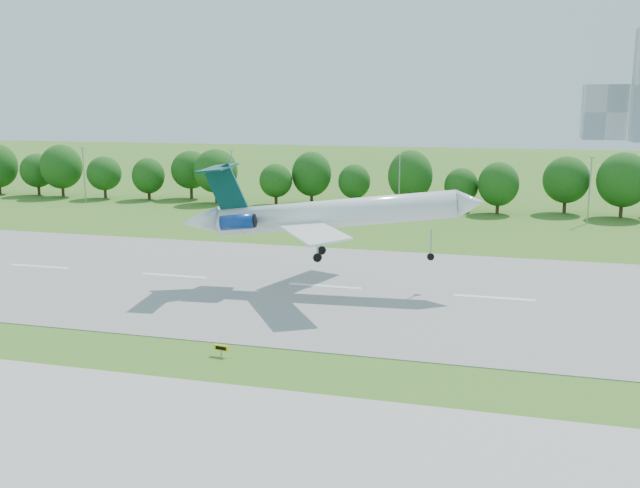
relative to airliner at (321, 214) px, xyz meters
The scene contains 8 objects.
ground 33.36m from the airliner, 50.41° to the right, with size 600.00×600.00×0.00m, color #39681B.
runway 22.35m from the airliner, ahead, with size 400.00×45.00×0.08m, color gray.
tree_line 70.35m from the airliner, 73.07° to the left, with size 288.40×8.40×10.40m.
light_poles 60.06m from the airliner, 72.57° to the left, with size 175.90×0.25×12.19m.
airliner is the anchor object (origin of this frame).
taxi_sign_left 26.73m from the airliner, 95.03° to the right, with size 1.45×0.38×1.01m.
service_vehicle_a 68.68m from the airliner, 120.20° to the left, with size 1.44×4.14×1.36m, color silver.
service_vehicle_b 55.02m from the airliner, 117.08° to the left, with size 1.40×3.47×1.18m, color silver.
Camera 1 is at (1.29, -55.81, 22.00)m, focal length 40.00 mm.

